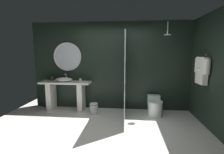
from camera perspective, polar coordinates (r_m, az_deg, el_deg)
The scene contains 13 objects.
ground_plane at distance 3.51m, azimuth -3.44°, elevation -20.61°, with size 5.76×5.76×0.00m, color silver.
back_wall_panel at distance 4.97m, azimuth -0.15°, elevation 3.75°, with size 4.80×0.10×2.60m, color black.
side_wall_right at distance 4.24m, azimuth 31.51°, elevation 1.73°, with size 0.10×2.47×2.60m, color black.
vanity_counter at distance 5.10m, azimuth -15.61°, elevation -5.33°, with size 1.48×0.48×0.86m.
vessel_sink at distance 5.08m, azimuth -16.31°, elevation -0.82°, with size 0.51×0.41×0.21m.
tumbler_cup at distance 4.86m, azimuth -10.93°, elevation -1.10°, with size 0.08×0.08×0.10m, color silver.
soap_dispenser at distance 5.23m, azimuth -20.07°, elevation -0.75°, with size 0.05×0.05×0.13m.
round_wall_mirror at distance 5.18m, azimuth -15.19°, elevation 6.82°, with size 0.86×0.05×0.86m.
shower_glass_panel at distance 4.16m, azimuth 4.60°, elevation -0.19°, with size 0.02×1.53×2.16m, color silver.
rain_shower_head at distance 4.66m, azimuth 18.63°, elevation 14.13°, with size 0.18×0.18×0.35m.
hanging_bathrobe at distance 4.38m, azimuth 28.64°, elevation 2.41°, with size 0.20×0.61×0.70m.
toilet at distance 4.77m, azimuth 14.54°, elevation -9.70°, with size 0.41×0.62×0.50m.
waste_bin at distance 4.75m, azimuth -6.30°, elevation -10.58°, with size 0.23×0.23×0.32m.
Camera 1 is at (0.49, -3.03, 1.70)m, focal length 26.43 mm.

